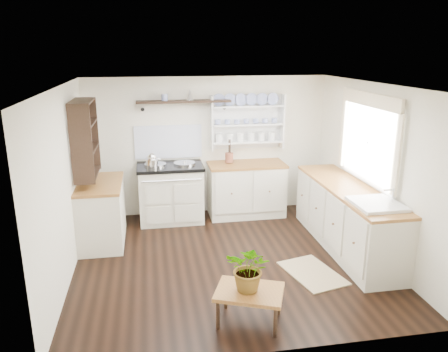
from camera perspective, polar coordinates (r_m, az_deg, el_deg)
The scene contains 19 objects.
floor at distance 5.97m, azimuth 0.59°, elevation -10.86°, with size 4.00×3.80×0.01m, color black.
wall_back at distance 7.36m, azimuth -2.10°, elevation 3.92°, with size 4.00×0.02×2.30m, color silver.
wall_right at distance 6.21m, azimuth 19.07°, elevation 0.71°, with size 0.02×3.80×2.30m, color silver.
wall_left at distance 5.55m, azimuth -20.14°, elevation -1.21°, with size 0.02×3.80×2.30m, color silver.
ceiling at distance 5.33m, azimuth 0.66°, elevation 11.74°, with size 4.00×3.80×0.01m, color white.
window at distance 6.23m, azimuth 18.36°, elevation 4.73°, with size 0.08×1.55×1.22m.
aga_cooker at distance 7.16m, azimuth -6.94°, elevation -2.12°, with size 1.05×0.73×0.97m.
back_cabinets at distance 7.36m, azimuth 2.92°, elevation -1.66°, with size 1.27×0.63×0.90m.
right_cabinets at distance 6.37m, azimuth 15.70°, elevation -5.16°, with size 0.62×2.43×0.90m.
belfast_sink at distance 5.64m, azimuth 19.20°, elevation -4.60°, with size 0.55×0.60×0.45m.
left_cabinets at distance 6.56m, azimuth -15.69°, elevation -4.51°, with size 0.62×1.13×0.90m.
plate_rack at distance 7.36m, azimuth 2.97°, elevation 7.13°, with size 1.20×0.22×0.90m.
high_shelf at distance 7.07m, azimuth -5.28°, elevation 9.60°, with size 1.50×0.29×0.16m.
left_shelving at distance 6.29m, azimuth -17.71°, elevation 4.77°, with size 0.28×0.80×1.05m, color black.
kettle at distance 6.88m, azimuth -9.37°, elevation 1.95°, with size 0.19×0.19×0.23m, color silver, non-canonical shape.
utensil_crock at distance 7.23m, azimuth 0.68°, elevation 2.41°, with size 0.14×0.14×0.16m, color brown.
center_table at distance 4.61m, azimuth 3.35°, elevation -15.14°, with size 0.81×0.70×0.37m.
potted_plant at distance 4.46m, azimuth 3.41°, elevation -11.93°, with size 0.45×0.39×0.49m, color #3F7233.
floor_rug at distance 5.73m, azimuth 11.47°, elevation -12.32°, with size 0.55×0.85×0.02m, color olive.
Camera 1 is at (-0.98, -5.22, 2.72)m, focal length 35.00 mm.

